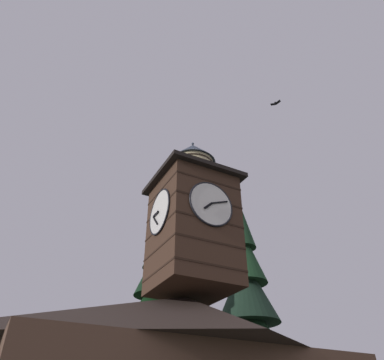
# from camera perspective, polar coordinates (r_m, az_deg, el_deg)

# --- Properties ---
(clock_tower) EXTENTS (4.61, 4.61, 9.46)m
(clock_tower) POSITION_cam_1_polar(r_m,az_deg,el_deg) (20.19, 0.12, -6.09)
(clock_tower) COLOR #422B1E
(clock_tower) RESTS_ON building_main
(pine_tree_behind) EXTENTS (5.99, 5.99, 12.65)m
(pine_tree_behind) POSITION_cam_1_polar(r_m,az_deg,el_deg) (22.76, -6.24, -25.39)
(pine_tree_behind) COLOR #473323
(pine_tree_behind) RESTS_ON ground_plane
(pine_tree_aside) EXTENTS (6.60, 6.60, 16.86)m
(pine_tree_aside) POSITION_cam_1_polar(r_m,az_deg,el_deg) (26.53, 8.97, -21.98)
(pine_tree_aside) COLOR #473323
(pine_tree_aside) RESTS_ON ground_plane
(moon) EXTENTS (1.99, 1.99, 1.99)m
(moon) POSITION_cam_1_polar(r_m,az_deg,el_deg) (53.80, -3.00, -16.44)
(moon) COLOR silver
(flying_bird_high) EXTENTS (0.48, 0.68, 0.15)m
(flying_bird_high) POSITION_cam_1_polar(r_m,az_deg,el_deg) (24.76, 12.94, 11.62)
(flying_bird_high) COLOR black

